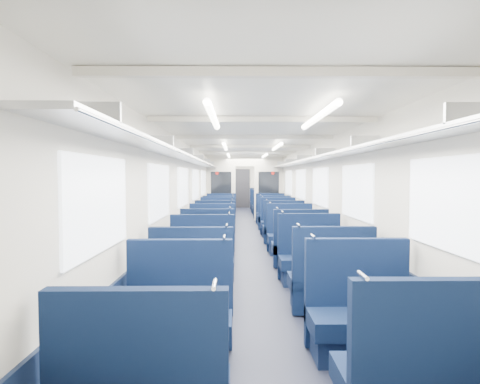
% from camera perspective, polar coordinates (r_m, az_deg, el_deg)
% --- Properties ---
extents(floor, '(2.80, 18.00, 0.01)m').
position_cam_1_polar(floor, '(10.57, 1.15, -6.48)').
color(floor, black).
rests_on(floor, ground).
extents(ceiling, '(2.80, 18.00, 0.01)m').
position_cam_1_polar(ceiling, '(10.47, 1.16, 6.33)').
color(ceiling, silver).
rests_on(ceiling, wall_left).
extents(wall_left, '(0.02, 18.00, 2.35)m').
position_cam_1_polar(wall_left, '(10.51, -6.50, -0.11)').
color(wall_left, beige).
rests_on(wall_left, floor).
extents(dado_left, '(0.03, 17.90, 0.70)m').
position_cam_1_polar(dado_left, '(10.57, -6.40, -4.58)').
color(dado_left, black).
rests_on(dado_left, floor).
extents(wall_right, '(0.02, 18.00, 2.35)m').
position_cam_1_polar(wall_right, '(10.59, 8.75, -0.10)').
color(wall_right, beige).
rests_on(wall_right, floor).
extents(dado_right, '(0.03, 17.90, 0.70)m').
position_cam_1_polar(dado_right, '(10.65, 8.64, -4.54)').
color(dado_right, black).
rests_on(dado_right, floor).
extents(wall_far, '(2.80, 0.02, 2.35)m').
position_cam_1_polar(wall_far, '(19.45, 0.39, 1.08)').
color(wall_far, beige).
rests_on(wall_far, floor).
extents(luggage_rack_left, '(0.36, 17.40, 0.18)m').
position_cam_1_polar(luggage_rack_left, '(10.48, -5.50, 4.25)').
color(luggage_rack_left, '#B2B5BA').
rests_on(luggage_rack_left, wall_left).
extents(luggage_rack_right, '(0.36, 17.40, 0.18)m').
position_cam_1_polar(luggage_rack_right, '(10.55, 7.77, 4.23)').
color(luggage_rack_right, '#B2B5BA').
rests_on(luggage_rack_right, wall_right).
extents(windows, '(2.78, 15.60, 0.75)m').
position_cam_1_polar(windows, '(9.99, 1.23, 1.18)').
color(windows, white).
rests_on(windows, wall_left).
extents(ceiling_fittings, '(2.70, 16.06, 0.11)m').
position_cam_1_polar(ceiling_fittings, '(10.20, 1.20, 6.09)').
color(ceiling_fittings, beige).
rests_on(ceiling_fittings, ceiling).
extents(end_door, '(0.75, 0.06, 2.00)m').
position_cam_1_polar(end_door, '(19.39, 0.39, 0.56)').
color(end_door, black).
rests_on(end_door, floor).
extents(bulkhead, '(2.80, 0.10, 2.35)m').
position_cam_1_polar(bulkhead, '(13.80, 0.75, 0.75)').
color(bulkhead, beige).
rests_on(bulkhead, floor).
extents(seat_2, '(0.97, 0.54, 1.09)m').
position_cam_1_polar(seat_2, '(3.60, -9.40, -18.88)').
color(seat_2, '#0C1B3B').
rests_on(seat_2, floor).
extents(seat_3, '(0.97, 0.54, 1.09)m').
position_cam_1_polar(seat_3, '(3.78, 17.86, -17.93)').
color(seat_3, '#0C1B3B').
rests_on(seat_3, floor).
extents(seat_4, '(0.97, 0.54, 1.09)m').
position_cam_1_polar(seat_4, '(4.64, -7.22, -13.94)').
color(seat_4, '#0C1B3B').
rests_on(seat_4, floor).
extents(seat_5, '(0.97, 0.54, 1.09)m').
position_cam_1_polar(seat_5, '(4.78, 13.61, -13.52)').
color(seat_5, '#0C1B3B').
rests_on(seat_5, floor).
extents(seat_6, '(0.97, 0.54, 1.09)m').
position_cam_1_polar(seat_6, '(5.73, -5.87, -10.76)').
color(seat_6, '#0C1B3B').
rests_on(seat_6, floor).
extents(seat_7, '(0.97, 0.54, 1.09)m').
position_cam_1_polar(seat_7, '(5.95, 10.64, -10.29)').
color(seat_7, '#0C1B3B').
rests_on(seat_7, floor).
extents(seat_8, '(0.97, 0.54, 1.09)m').
position_cam_1_polar(seat_8, '(6.96, -4.89, -8.39)').
color(seat_8, '#0C1B3B').
rests_on(seat_8, floor).
extents(seat_9, '(0.97, 0.54, 1.09)m').
position_cam_1_polar(seat_9, '(6.92, 9.03, -8.49)').
color(seat_9, '#0C1B3B').
rests_on(seat_9, floor).
extents(seat_10, '(0.97, 0.54, 1.09)m').
position_cam_1_polar(seat_10, '(7.99, -4.31, -6.98)').
color(seat_10, '#0C1B3B').
rests_on(seat_10, floor).
extents(seat_11, '(0.97, 0.54, 1.09)m').
position_cam_1_polar(seat_11, '(8.04, 7.66, -6.94)').
color(seat_11, '#0C1B3B').
rests_on(seat_11, floor).
extents(seat_12, '(0.97, 0.54, 1.09)m').
position_cam_1_polar(seat_12, '(9.29, -3.77, -5.65)').
color(seat_12, '#0C1B3B').
rests_on(seat_12, floor).
extents(seat_13, '(0.97, 0.54, 1.09)m').
position_cam_1_polar(seat_13, '(9.22, 6.59, -5.72)').
color(seat_13, '#0C1B3B').
rests_on(seat_13, floor).
extents(seat_14, '(0.97, 0.54, 1.09)m').
position_cam_1_polar(seat_14, '(10.40, -3.42, -4.78)').
color(seat_14, '#0C1B3B').
rests_on(seat_14, floor).
extents(seat_15, '(0.97, 0.54, 1.09)m').
position_cam_1_polar(seat_15, '(10.30, 5.84, -4.86)').
color(seat_15, '#0C1B3B').
rests_on(seat_15, floor).
extents(seat_16, '(0.97, 0.54, 1.09)m').
position_cam_1_polar(seat_16, '(11.34, -3.17, -4.18)').
color(seat_16, '#0C1B3B').
rests_on(seat_16, floor).
extents(seat_17, '(0.97, 0.54, 1.09)m').
position_cam_1_polar(seat_17, '(11.47, 5.18, -4.11)').
color(seat_17, '#0C1B3B').
rests_on(seat_17, floor).
extents(seat_18, '(0.97, 0.54, 1.09)m').
position_cam_1_polar(seat_18, '(12.55, -2.91, -3.53)').
color(seat_18, '#0C1B3B').
rests_on(seat_18, floor).
extents(seat_19, '(0.97, 0.54, 1.09)m').
position_cam_1_polar(seat_19, '(12.64, 4.65, -3.49)').
color(seat_19, '#0C1B3B').
rests_on(seat_19, floor).
extents(seat_20, '(0.97, 0.54, 1.09)m').
position_cam_1_polar(seat_20, '(14.64, -2.57, -2.68)').
color(seat_20, '#0C1B3B').
rests_on(seat_20, floor).
extents(seat_21, '(0.97, 0.54, 1.09)m').
position_cam_1_polar(seat_21, '(14.64, 3.94, -2.68)').
color(seat_21, '#0C1B3B').
rests_on(seat_21, floor).
extents(seat_22, '(0.97, 0.54, 1.09)m').
position_cam_1_polar(seat_22, '(15.80, -2.41, -2.30)').
color(seat_22, '#0C1B3B').
rests_on(seat_22, floor).
extents(seat_23, '(0.97, 0.54, 1.09)m').
position_cam_1_polar(seat_23, '(15.83, 3.61, -2.29)').
color(seat_23, '#0C1B3B').
rests_on(seat_23, floor).
extents(seat_24, '(0.97, 0.54, 1.09)m').
position_cam_1_polar(seat_24, '(16.89, -2.29, -1.99)').
color(seat_24, '#0C1B3B').
rests_on(seat_24, floor).
extents(seat_25, '(0.97, 0.54, 1.09)m').
position_cam_1_polar(seat_25, '(16.84, 3.36, -2.01)').
color(seat_25, '#0C1B3B').
rests_on(seat_25, floor).
extents(seat_26, '(0.97, 0.54, 1.09)m').
position_cam_1_polar(seat_26, '(18.17, -2.16, -1.68)').
color(seat_26, '#0C1B3B').
rests_on(seat_26, floor).
extents(seat_27, '(0.97, 0.54, 1.09)m').
position_cam_1_polar(seat_27, '(18.09, 3.09, -1.70)').
color(seat_27, '#0C1B3B').
rests_on(seat_27, floor).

